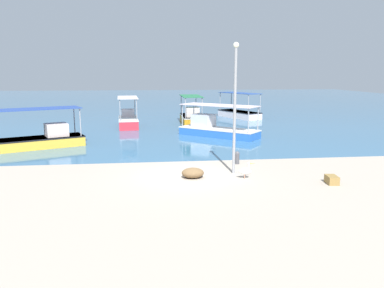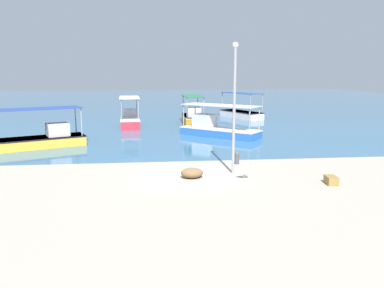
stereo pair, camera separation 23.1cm
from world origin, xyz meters
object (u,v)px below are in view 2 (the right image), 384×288
Objects in this scene: mooring_bollard at (237,157)px; net_pile at (192,173)px; fishing_boat_far_left at (241,113)px; pelican at (245,171)px; lamp_post at (234,102)px; fishing_boat_near_left at (193,117)px; fishing_boat_near_right at (40,138)px; fishing_boat_center at (130,120)px; fishing_boat_far_right at (217,128)px; cargo_crate at (331,180)px.

net_pile is at bearing -138.05° from mooring_bollard.
pelican is at bearing -102.89° from fishing_boat_far_left.
lamp_post reaches higher than fishing_boat_far_left.
fishing_boat_near_right is at bearing -137.14° from fishing_boat_near_left.
fishing_boat_near_right is 1.01× the size of lamp_post.
fishing_boat_center is 4.68× the size of net_pile.
fishing_boat_far_right is 1.23× the size of fishing_boat_near_left.
lamp_post reaches higher than fishing_boat_center.
fishing_boat_far_left is 0.91× the size of lamp_post.
fishing_boat_center is at bearing 139.90° from fishing_boat_far_right.
mooring_bollard is 3.70m from net_pile.
fishing_boat_near_left is at bearing 90.14° from lamp_post.
net_pile is (-2.12, -0.59, -3.32)m from lamp_post.
net_pile is at bearing 164.52° from cargo_crate.
fishing_boat_far_left is 0.91× the size of fishing_boat_near_right.
fishing_boat_near_right is 1.28× the size of fishing_boat_near_left.
fishing_boat_near_left is 21.25m from cargo_crate.
lamp_post is (11.56, -7.88, 2.94)m from fishing_boat_near_right.
fishing_boat_near_right is 18.62m from cargo_crate.
lamp_post is 5.95× the size of net_pile.
fishing_boat_far_left is 8.27× the size of cargo_crate.
lamp_post is at bearing -108.46° from mooring_bollard.
fishing_boat_near_left is 0.79× the size of lamp_post.
fishing_boat_center reaches higher than fishing_boat_near_left.
fishing_boat_near_right is 6.01× the size of net_pile.
fishing_boat_near_right reaches higher than cargo_crate.
net_pile is (-2.75, -2.47, -0.14)m from mooring_bollard.
fishing_boat_near_left is 4.70× the size of net_pile.
lamp_post is 3.98m from net_pile.
fishing_boat_far_right is at bearing 86.47° from pelican.
fishing_boat_far_left is 13.20m from fishing_boat_center.
fishing_boat_far_right is 1.23× the size of fishing_boat_center.
lamp_post is (-1.10, -11.23, 2.93)m from fishing_boat_far_right.
fishing_boat_far_left is (4.73, 11.71, -0.07)m from fishing_boat_far_right.
fishing_boat_center reaches higher than pelican.
fishing_boat_center is at bearing 109.44° from lamp_post.
fishing_boat_near_right is 10.89m from fishing_boat_center.
fishing_boat_far_right is at bearing -81.08° from fishing_boat_near_left.
fishing_boat_near_right reaches higher than fishing_boat_far_right.
mooring_bollard is 1.00× the size of cargo_crate.
fishing_boat_near_left is 16.69m from mooring_bollard.
fishing_boat_far_left reaches higher than fishing_boat_center.
pelican is 0.13× the size of lamp_post.
fishing_boat_far_right is 12.27m from pelican.
net_pile is (-2.47, 0.43, -0.14)m from pelican.
mooring_bollard is 5.39m from cargo_crate.
pelican is 2.92m from mooring_bollard.
lamp_post is 9.04× the size of cargo_crate.
fishing_boat_far_right is 12.26m from net_pile.
fishing_boat_far_right is 11.66m from lamp_post.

